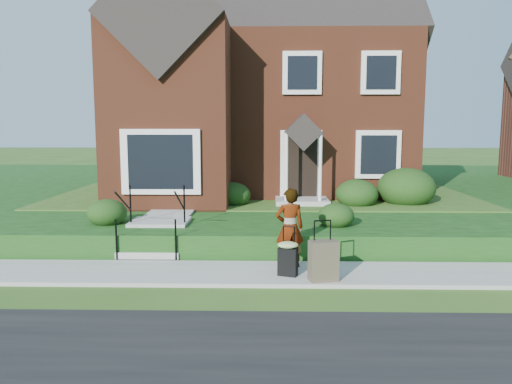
{
  "coord_description": "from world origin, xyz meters",
  "views": [
    {
      "loc": [
        0.13,
        -9.71,
        2.98
      ],
      "look_at": [
        -0.13,
        2.0,
        1.43
      ],
      "focal_mm": 35.0,
      "sensor_mm": 36.0,
      "label": 1
    }
  ],
  "objects_px": {
    "suitcase_black": "(288,257)",
    "suitcase_olive": "(323,261)",
    "woman": "(290,228)",
    "front_steps": "(156,232)"
  },
  "relations": [
    {
      "from": "suitcase_black",
      "to": "suitcase_olive",
      "type": "distance_m",
      "value": 0.72
    },
    {
      "from": "front_steps",
      "to": "woman",
      "type": "height_order",
      "value": "woman"
    },
    {
      "from": "suitcase_black",
      "to": "woman",
      "type": "bearing_deg",
      "value": 102.55
    },
    {
      "from": "front_steps",
      "to": "suitcase_black",
      "type": "xyz_separation_m",
      "value": [
        3.04,
        -2.1,
        -0.02
      ]
    },
    {
      "from": "suitcase_black",
      "to": "front_steps",
      "type": "bearing_deg",
      "value": 163.35
    },
    {
      "from": "suitcase_black",
      "to": "suitcase_olive",
      "type": "xyz_separation_m",
      "value": [
        0.66,
        -0.3,
        0.01
      ]
    },
    {
      "from": "front_steps",
      "to": "suitcase_olive",
      "type": "xyz_separation_m",
      "value": [
        3.7,
        -2.4,
        -0.01
      ]
    },
    {
      "from": "woman",
      "to": "suitcase_black",
      "type": "distance_m",
      "value": 0.79
    },
    {
      "from": "suitcase_black",
      "to": "suitcase_olive",
      "type": "relative_size",
      "value": 0.85
    },
    {
      "from": "front_steps",
      "to": "suitcase_black",
      "type": "bearing_deg",
      "value": -34.57
    }
  ]
}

